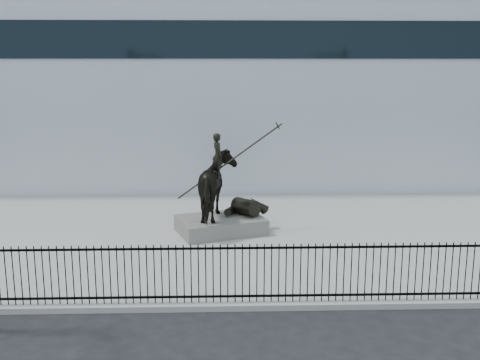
{
  "coord_description": "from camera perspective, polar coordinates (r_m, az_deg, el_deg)",
  "views": [
    {
      "loc": [
        -1.02,
        -11.81,
        5.93
      ],
      "look_at": [
        -0.47,
        6.0,
        2.27
      ],
      "focal_mm": 42.0,
      "sensor_mm": 36.0,
      "label": 1
    }
  ],
  "objects": [
    {
      "name": "ground",
      "position": [
        13.25,
        2.94,
        -14.99
      ],
      "size": [
        120.0,
        120.0,
        0.0
      ],
      "primitive_type": "plane",
      "color": "black",
      "rests_on": "ground"
    },
    {
      "name": "plaza",
      "position": [
        19.72,
        1.29,
        -5.67
      ],
      "size": [
        30.0,
        12.0,
        0.15
      ],
      "primitive_type": "cube",
      "color": "#989895",
      "rests_on": "ground"
    },
    {
      "name": "building",
      "position": [
        31.86,
        0.08,
        9.02
      ],
      "size": [
        44.0,
        14.0,
        9.0
      ],
      "primitive_type": "cube",
      "color": "silver",
      "rests_on": "ground"
    },
    {
      "name": "picket_fence",
      "position": [
        14.03,
        2.56,
        -9.41
      ],
      "size": [
        22.1,
        0.1,
        1.5
      ],
      "color": "black",
      "rests_on": "plaza"
    },
    {
      "name": "statue_plinth",
      "position": [
        19.78,
        -1.98,
        -4.59
      ],
      "size": [
        3.36,
        2.8,
        0.54
      ],
      "primitive_type": "cube",
      "rotation": [
        0.0,
        0.0,
        0.33
      ],
      "color": "#605D58",
      "rests_on": "plaza"
    },
    {
      "name": "equestrian_statue",
      "position": [
        19.45,
        -1.85,
        -0.61
      ],
      "size": [
        3.51,
        2.78,
        3.13
      ],
      "rotation": [
        0.0,
        0.0,
        0.33
      ],
      "color": "black",
      "rests_on": "statue_plinth"
    }
  ]
}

